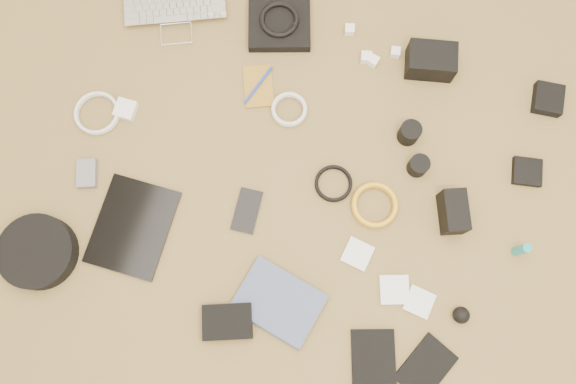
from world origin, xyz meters
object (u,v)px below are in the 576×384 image
(dslr_camera, at_px, (431,61))
(tablet, at_px, (133,227))
(laptop, at_px, (176,18))
(paperback, at_px, (263,329))
(headphone_case, at_px, (38,252))
(phone, at_px, (247,211))

(dslr_camera, distance_m, tablet, 1.03)
(laptop, bearing_deg, paperback, -78.94)
(headphone_case, relative_size, paperback, 0.94)
(dslr_camera, bearing_deg, paperback, -117.10)
(paperback, bearing_deg, phone, 38.62)
(phone, relative_size, paperback, 0.56)
(paperback, bearing_deg, tablet, 82.89)
(phone, bearing_deg, headphone_case, -154.76)
(laptop, xyz_separation_m, paperback, (0.57, -0.82, -0.00))
(dslr_camera, distance_m, paperback, 0.95)
(headphone_case, distance_m, paperback, 0.68)
(dslr_camera, bearing_deg, phone, -135.22)
(phone, bearing_deg, laptop, 124.13)
(headphone_case, bearing_deg, laptop, 82.49)
(laptop, height_order, phone, laptop)
(dslr_camera, distance_m, headphone_case, 1.29)
(phone, bearing_deg, dslr_camera, 52.87)
(headphone_case, bearing_deg, dslr_camera, 45.09)
(dslr_camera, height_order, tablet, dslr_camera)
(dslr_camera, xyz_separation_m, headphone_case, (-0.91, -0.91, -0.01))
(dslr_camera, distance_m, phone, 0.72)
(tablet, bearing_deg, phone, 24.39)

